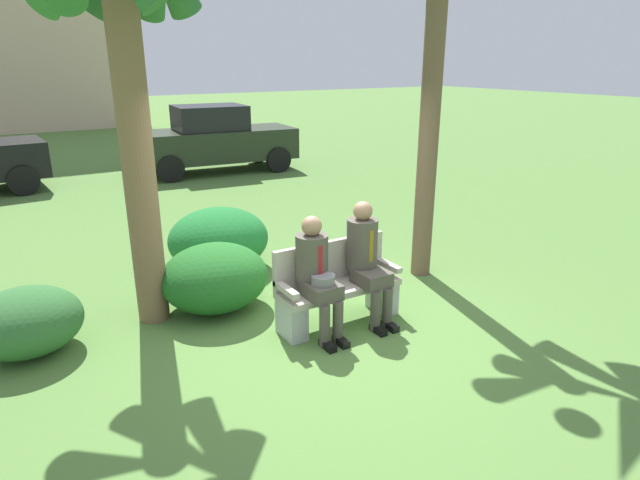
% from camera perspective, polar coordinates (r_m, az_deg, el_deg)
% --- Properties ---
extents(ground_plane, '(80.00, 80.00, 0.00)m').
position_cam_1_polar(ground_plane, '(5.97, 0.74, -9.07)').
color(ground_plane, '#517A37').
extents(park_bench, '(1.39, 0.44, 0.90)m').
position_cam_1_polar(park_bench, '(5.91, 1.78, -5.08)').
color(park_bench, '#B7AD9E').
rests_on(park_bench, ground).
extents(seated_man_left, '(0.34, 0.72, 1.27)m').
position_cam_1_polar(seated_man_left, '(5.53, -0.35, -3.30)').
color(seated_man_left, '#4C473D').
rests_on(seated_man_left, ground).
extents(seated_man_right, '(0.34, 0.72, 1.34)m').
position_cam_1_polar(seated_man_right, '(5.86, 4.93, -1.70)').
color(seated_man_right, '#4C473D').
rests_on(seated_man_right, ground).
extents(palm_tree_short, '(1.62, 1.64, 4.50)m').
position_cam_1_polar(palm_tree_short, '(5.82, -20.33, 21.42)').
color(palm_tree_short, brown).
rests_on(palm_tree_short, ground).
extents(shrub_near_bench, '(1.07, 0.98, 0.67)m').
position_cam_1_polar(shrub_near_bench, '(6.06, -28.71, -7.60)').
color(shrub_near_bench, '#2E642E').
rests_on(shrub_near_bench, ground).
extents(shrub_mid_lawn, '(1.37, 1.26, 0.86)m').
position_cam_1_polar(shrub_mid_lawn, '(7.50, -10.69, 0.09)').
color(shrub_mid_lawn, '#1D6D2C').
rests_on(shrub_mid_lawn, ground).
extents(shrub_far_lawn, '(1.24, 1.14, 0.77)m').
position_cam_1_polar(shrub_far_lawn, '(6.32, -11.09, -3.92)').
color(shrub_far_lawn, '#1E5E20').
rests_on(shrub_far_lawn, ground).
extents(parked_car_far, '(4.03, 2.00, 1.68)m').
position_cam_1_polar(parked_car_far, '(14.17, -11.01, 10.45)').
color(parked_car_far, '#232D1E').
rests_on(parked_car_far, ground).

